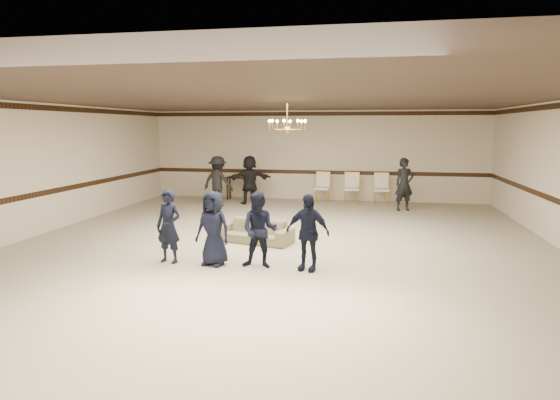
% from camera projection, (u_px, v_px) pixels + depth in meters
% --- Properties ---
extents(room, '(12.01, 14.01, 3.21)m').
position_uv_depth(room, '(279.00, 175.00, 10.08)').
color(room, tan).
rests_on(room, ground).
extents(chair_rail, '(12.00, 0.02, 0.14)m').
position_uv_depth(chair_rail, '(315.00, 172.00, 16.96)').
color(chair_rail, '#311C0E').
rests_on(chair_rail, wall_back).
extents(crown_molding, '(12.00, 0.02, 0.14)m').
position_uv_depth(crown_molding, '(316.00, 114.00, 16.64)').
color(crown_molding, '#311C0E').
rests_on(crown_molding, wall_back).
extents(chandelier, '(0.94, 0.94, 0.89)m').
position_uv_depth(chandelier, '(287.00, 116.00, 10.86)').
color(chandelier, gold).
rests_on(chandelier, ceiling).
extents(boy_a, '(0.57, 0.43, 1.42)m').
position_uv_depth(boy_a, '(169.00, 227.00, 9.05)').
color(boy_a, black).
rests_on(boy_a, floor).
extents(boy_b, '(0.77, 0.59, 1.42)m').
position_uv_depth(boy_b, '(213.00, 228.00, 8.88)').
color(boy_b, black).
rests_on(boy_b, floor).
extents(boy_c, '(0.71, 0.56, 1.42)m').
position_uv_depth(boy_c, '(259.00, 230.00, 8.72)').
color(boy_c, black).
rests_on(boy_c, floor).
extents(boy_d, '(0.89, 0.53, 1.42)m').
position_uv_depth(boy_d, '(308.00, 232.00, 8.56)').
color(boy_d, black).
rests_on(boy_d, floor).
extents(settee, '(1.86, 1.10, 0.51)m').
position_uv_depth(settee, '(255.00, 231.00, 10.73)').
color(settee, '#7C7A52').
rests_on(settee, floor).
extents(adult_left, '(1.19, 0.85, 1.67)m').
position_uv_depth(adult_left, '(218.00, 181.00, 15.51)').
color(adult_left, black).
rests_on(adult_left, floor).
extents(adult_mid, '(1.61, 1.06, 1.67)m').
position_uv_depth(adult_mid, '(250.00, 180.00, 16.02)').
color(adult_mid, black).
rests_on(adult_mid, floor).
extents(adult_right, '(0.71, 0.60, 1.67)m').
position_uv_depth(adult_right, '(404.00, 184.00, 14.70)').
color(adult_right, black).
rests_on(adult_right, floor).
extents(banquet_chair_left, '(0.56, 0.56, 1.05)m').
position_uv_depth(banquet_chair_left, '(322.00, 188.00, 16.27)').
color(banquet_chair_left, '#F5E6CE').
rests_on(banquet_chair_left, floor).
extents(banquet_chair_mid, '(0.53, 0.53, 1.05)m').
position_uv_depth(banquet_chair_mid, '(352.00, 189.00, 16.09)').
color(banquet_chair_mid, '#F5E6CE').
rests_on(banquet_chair_mid, floor).
extents(banquet_chair_right, '(0.53, 0.53, 1.05)m').
position_uv_depth(banquet_chair_right, '(381.00, 189.00, 15.91)').
color(banquet_chair_right, '#F5E6CE').
rests_on(banquet_chair_right, floor).
extents(console_table, '(1.03, 0.50, 0.84)m').
position_uv_depth(console_table, '(240.00, 188.00, 17.03)').
color(console_table, black).
rests_on(console_table, floor).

